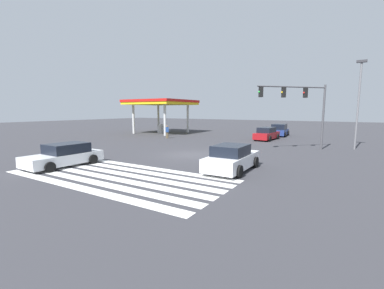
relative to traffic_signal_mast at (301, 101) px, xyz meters
The scene contains 10 objects.
ground_plane 10.48m from the traffic_signal_mast, 135.00° to the right, with size 148.32×148.32×0.00m, color #333338.
crosswalk_markings 16.54m from the traffic_signal_mast, 115.05° to the right, with size 12.30×5.35×0.01m.
traffic_signal_mast is the anchor object (origin of this frame).
car_1 10.88m from the traffic_signal_mast, 101.32° to the right, with size 2.18×4.61×1.53m.
car_2 13.44m from the traffic_signal_mast, 109.82° to the left, with size 2.32×4.27×1.65m.
car_3 8.84m from the traffic_signal_mast, 124.58° to the left, with size 2.21×4.67×1.50m.
car_4 18.81m from the traffic_signal_mast, 128.82° to the right, with size 2.30×4.61×1.41m.
gas_station_canopy 22.29m from the traffic_signal_mast, 160.43° to the left, with size 8.60×8.60×5.04m.
pedestrian 16.16m from the traffic_signal_mast, behind, with size 0.41×0.41×1.61m.
street_light_pole_a 5.40m from the traffic_signal_mast, 38.18° to the left, with size 0.80×0.36×7.79m.
Camera 1 is at (10.42, -17.03, 3.49)m, focal length 24.00 mm.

